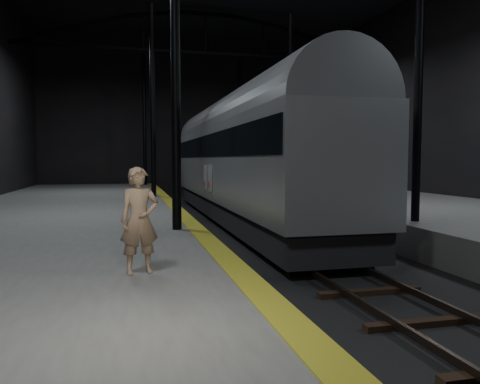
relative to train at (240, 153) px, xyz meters
name	(u,v)px	position (x,y,z in m)	size (l,w,h in m)	color
ground	(265,236)	(0.00, -4.10, -3.28)	(44.00, 44.00, 0.00)	black
platform_left	(59,231)	(-7.50, -4.10, -2.78)	(9.00, 43.80, 1.00)	#52524F
platform_right	(436,218)	(7.50, -4.10, -2.78)	(9.00, 43.80, 1.00)	#52524F
tactile_strip	(181,213)	(-3.25, -4.10, -2.27)	(0.50, 43.80, 0.01)	olive
track	(265,235)	(0.00, -4.10, -3.21)	(2.40, 43.00, 0.24)	#3F3328
train	(240,153)	(0.00, 0.00, 0.00)	(3.29, 21.99, 5.88)	#A0A2A7
woman	(140,220)	(-4.95, -13.06, -1.36)	(0.67, 0.44, 1.84)	#A18063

